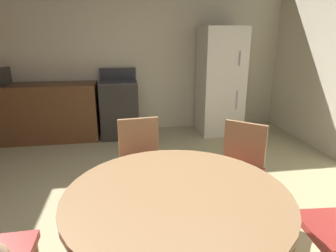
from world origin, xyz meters
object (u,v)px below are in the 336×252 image
(refrigerator, at_px, (220,82))
(oven_range, at_px, (119,108))
(chair_north, at_px, (141,160))
(chair_northeast, at_px, (239,165))
(dining_table, at_px, (177,216))

(refrigerator, bearing_deg, oven_range, 178.18)
(chair_north, distance_m, chair_northeast, 0.89)
(chair_northeast, bearing_deg, dining_table, 0.00)
(oven_range, height_order, chair_northeast, oven_range)
(dining_table, distance_m, chair_north, 1.08)
(oven_range, distance_m, dining_table, 3.30)
(dining_table, xyz_separation_m, chair_north, (-0.13, 1.07, -0.11))
(oven_range, xyz_separation_m, chair_north, (0.21, -2.21, 0.03))
(chair_north, relative_size, chair_northeast, 1.00)
(chair_northeast, bearing_deg, oven_range, -115.18)
(refrigerator, distance_m, chair_northeast, 2.54)
(oven_range, relative_size, dining_table, 0.87)
(oven_range, height_order, refrigerator, refrigerator)
(refrigerator, bearing_deg, dining_table, -112.89)
(dining_table, relative_size, chair_north, 1.46)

